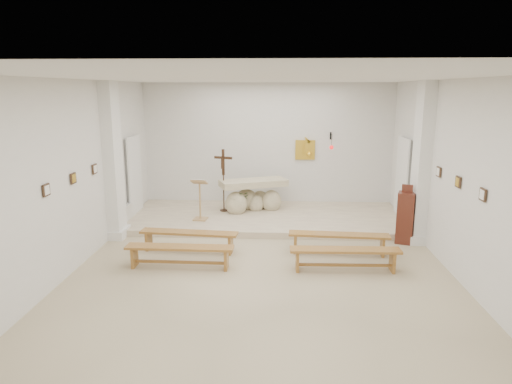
# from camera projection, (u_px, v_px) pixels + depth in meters

# --- Properties ---
(ground) EXTENTS (7.00, 10.00, 0.00)m
(ground) POSITION_uv_depth(u_px,v_px,m) (261.00, 274.00, 8.39)
(ground) COLOR beige
(ground) RESTS_ON ground
(wall_left) EXTENTS (0.02, 10.00, 3.50)m
(wall_left) POSITION_uv_depth(u_px,v_px,m) (67.00, 179.00, 8.17)
(wall_left) COLOR silver
(wall_left) RESTS_ON ground
(wall_right) EXTENTS (0.02, 10.00, 3.50)m
(wall_right) POSITION_uv_depth(u_px,v_px,m) (464.00, 182.00, 7.84)
(wall_right) COLOR silver
(wall_right) RESTS_ON ground
(wall_back) EXTENTS (7.00, 0.02, 3.50)m
(wall_back) POSITION_uv_depth(u_px,v_px,m) (268.00, 146.00, 12.86)
(wall_back) COLOR silver
(wall_back) RESTS_ON ground
(ceiling) EXTENTS (7.00, 10.00, 0.02)m
(ceiling) POSITION_uv_depth(u_px,v_px,m) (262.00, 79.00, 7.62)
(ceiling) COLOR silver
(ceiling) RESTS_ON wall_back
(sanctuary_platform) EXTENTS (6.98, 3.00, 0.15)m
(sanctuary_platform) POSITION_uv_depth(u_px,v_px,m) (266.00, 218.00, 11.78)
(sanctuary_platform) COLOR beige
(sanctuary_platform) RESTS_ON ground
(pilaster_left) EXTENTS (0.26, 0.55, 3.50)m
(pilaster_left) POSITION_uv_depth(u_px,v_px,m) (113.00, 162.00, 10.11)
(pilaster_left) COLOR white
(pilaster_left) RESTS_ON ground
(pilaster_right) EXTENTS (0.26, 0.55, 3.50)m
(pilaster_right) POSITION_uv_depth(u_px,v_px,m) (421.00, 164.00, 9.79)
(pilaster_right) COLOR white
(pilaster_right) RESTS_ON ground
(gold_wall_relief) EXTENTS (0.55, 0.04, 0.55)m
(gold_wall_relief) POSITION_uv_depth(u_px,v_px,m) (305.00, 150.00, 12.81)
(gold_wall_relief) COLOR gold
(gold_wall_relief) RESTS_ON wall_back
(sanctuary_lamp) EXTENTS (0.11, 0.36, 0.44)m
(sanctuary_lamp) POSITION_uv_depth(u_px,v_px,m) (331.00, 145.00, 12.49)
(sanctuary_lamp) COLOR black
(sanctuary_lamp) RESTS_ON wall_back
(station_frame_left_front) EXTENTS (0.03, 0.20, 0.20)m
(station_frame_left_front) POSITION_uv_depth(u_px,v_px,m) (46.00, 190.00, 7.39)
(station_frame_left_front) COLOR #3A2719
(station_frame_left_front) RESTS_ON wall_left
(station_frame_left_mid) EXTENTS (0.03, 0.20, 0.20)m
(station_frame_left_mid) POSITION_uv_depth(u_px,v_px,m) (73.00, 178.00, 8.37)
(station_frame_left_mid) COLOR #3A2719
(station_frame_left_mid) RESTS_ON wall_left
(station_frame_left_rear) EXTENTS (0.03, 0.20, 0.20)m
(station_frame_left_rear) POSITION_uv_depth(u_px,v_px,m) (95.00, 169.00, 9.34)
(station_frame_left_rear) COLOR #3A2719
(station_frame_left_rear) RESTS_ON wall_left
(station_frame_right_front) EXTENTS (0.03, 0.20, 0.20)m
(station_frame_right_front) POSITION_uv_depth(u_px,v_px,m) (483.00, 195.00, 7.07)
(station_frame_right_front) COLOR #3A2719
(station_frame_right_front) RESTS_ON wall_right
(station_frame_right_mid) EXTENTS (0.03, 0.20, 0.20)m
(station_frame_right_mid) POSITION_uv_depth(u_px,v_px,m) (458.00, 182.00, 8.04)
(station_frame_right_mid) COLOR #3A2719
(station_frame_right_mid) RESTS_ON wall_right
(station_frame_right_rear) EXTENTS (0.03, 0.20, 0.20)m
(station_frame_right_rear) POSITION_uv_depth(u_px,v_px,m) (439.00, 172.00, 9.02)
(station_frame_right_rear) COLOR #3A2719
(station_frame_right_rear) RESTS_ON wall_right
(radiator_left) EXTENTS (0.10, 0.85, 0.52)m
(radiator_left) POSITION_uv_depth(u_px,v_px,m) (125.00, 217.00, 11.12)
(radiator_left) COLOR silver
(radiator_left) RESTS_ON ground
(radiator_right) EXTENTS (0.10, 0.85, 0.52)m
(radiator_right) POSITION_uv_depth(u_px,v_px,m) (410.00, 221.00, 10.80)
(radiator_right) COLOR silver
(radiator_right) RESTS_ON ground
(altar) EXTENTS (1.88, 1.28, 0.90)m
(altar) POSITION_uv_depth(u_px,v_px,m) (253.00, 197.00, 12.17)
(altar) COLOR beige
(altar) RESTS_ON sanctuary_platform
(lectern) EXTENTS (0.41, 0.36, 1.06)m
(lectern) POSITION_uv_depth(u_px,v_px,m) (200.00, 199.00, 11.20)
(lectern) COLOR tan
(lectern) RESTS_ON sanctuary_platform
(crucifix_stand) EXTENTS (0.49, 0.22, 1.65)m
(crucifix_stand) POSITION_uv_depth(u_px,v_px,m) (223.00, 176.00, 11.95)
(crucifix_stand) COLOR #321F10
(crucifix_stand) RESTS_ON sanctuary_platform
(potted_plant) EXTENTS (0.66, 0.63, 0.57)m
(potted_plant) POSITION_uv_depth(u_px,v_px,m) (238.00, 202.00, 11.92)
(potted_plant) COLOR #316227
(potted_plant) RESTS_ON sanctuary_platform
(donation_pedestal) EXTENTS (0.45, 0.45, 1.31)m
(donation_pedestal) POSITION_uv_depth(u_px,v_px,m) (405.00, 217.00, 9.97)
(donation_pedestal) COLOR #522017
(donation_pedestal) RESTS_ON ground
(bench_left_front) EXTENTS (2.07, 0.52, 0.43)m
(bench_left_front) POSITION_uv_depth(u_px,v_px,m) (189.00, 236.00, 9.48)
(bench_left_front) COLOR olive
(bench_left_front) RESTS_ON ground
(bench_right_front) EXTENTS (2.06, 0.46, 0.43)m
(bench_right_front) POSITION_uv_depth(u_px,v_px,m) (339.00, 239.00, 9.34)
(bench_right_front) COLOR olive
(bench_right_front) RESTS_ON ground
(bench_left_second) EXTENTS (2.05, 0.37, 0.43)m
(bench_left_second) POSITION_uv_depth(u_px,v_px,m) (180.00, 252.00, 8.60)
(bench_left_second) COLOR olive
(bench_left_second) RESTS_ON ground
(bench_right_second) EXTENTS (2.05, 0.36, 0.43)m
(bench_right_second) POSITION_uv_depth(u_px,v_px,m) (345.00, 254.00, 8.46)
(bench_right_second) COLOR olive
(bench_right_second) RESTS_ON ground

